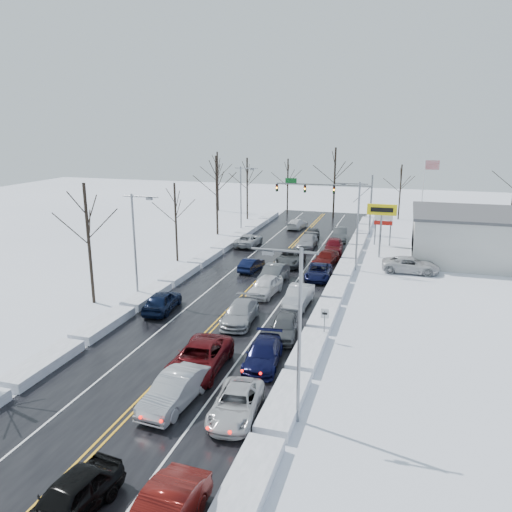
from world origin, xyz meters
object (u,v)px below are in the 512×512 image
(tires_plus_sign, at_px, (382,213))
(flagpole, at_px, (424,191))
(traffic_signal_mast, at_px, (333,193))
(dealership_building, at_px, (510,238))
(oncoming_car_0, at_px, (251,271))

(tires_plus_sign, distance_m, flagpole, 14.79)
(tires_plus_sign, xyz_separation_m, flagpole, (4.67, 14.01, 0.93))
(tires_plus_sign, bearing_deg, flagpole, 71.56)
(tires_plus_sign, bearing_deg, traffic_signal_mast, 120.46)
(traffic_signal_mast, relative_size, dealership_building, 0.65)
(traffic_signal_mast, height_order, flagpole, flagpole)
(traffic_signal_mast, bearing_deg, tires_plus_sign, -59.54)
(traffic_signal_mast, xyz_separation_m, flagpole, (11.72, 2.01, 0.45))
(traffic_signal_mast, xyz_separation_m, dealership_building, (20.53, -9.99, -2.82))
(traffic_signal_mast, xyz_separation_m, oncoming_car_0, (-5.08, -21.26, -5.48))
(flagpole, bearing_deg, oncoming_car_0, -125.83)
(dealership_building, distance_m, oncoming_car_0, 28.10)
(traffic_signal_mast, bearing_deg, flagpole, 9.73)
(tires_plus_sign, relative_size, flagpole, 0.60)
(flagpole, bearing_deg, dealership_building, -53.73)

